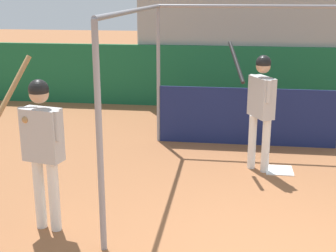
% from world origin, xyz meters
% --- Properties ---
extents(outfield_wall, '(24.00, 0.12, 1.54)m').
position_xyz_m(outfield_wall, '(0.00, 7.23, 0.77)').
color(outfield_wall, '#196038').
rests_on(outfield_wall, ground).
extents(bleacher_section, '(5.95, 4.00, 3.62)m').
position_xyz_m(bleacher_section, '(0.00, 9.29, 1.80)').
color(bleacher_section, '#9E9E99').
rests_on(bleacher_section, ground).
extents(batting_cage, '(3.46, 4.13, 2.61)m').
position_xyz_m(batting_cage, '(-0.28, 3.47, 1.18)').
color(batting_cage, gray).
rests_on(batting_cage, ground).
extents(home_plate, '(0.44, 0.44, 0.02)m').
position_xyz_m(home_plate, '(0.23, 2.98, 0.01)').
color(home_plate, white).
rests_on(home_plate, ground).
extents(player_batter, '(0.78, 0.79, 2.05)m').
position_xyz_m(player_batter, '(-0.13, 2.98, 1.16)').
color(player_batter, white).
rests_on(player_batter, ground).
extents(player_waiting, '(0.80, 0.46, 2.11)m').
position_xyz_m(player_waiting, '(-2.79, 0.62, 1.15)').
color(player_waiting, white).
rests_on(player_waiting, ground).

